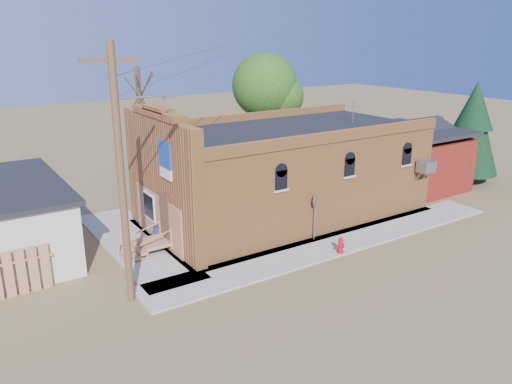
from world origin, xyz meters
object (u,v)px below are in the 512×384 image
stop_sign (315,205)px  trash_barrel (159,234)px  brick_bar (282,173)px  utility_pole (122,172)px  fire_hydrant (341,245)px

stop_sign → trash_barrel: (-6.11, 3.70, -1.34)m
brick_bar → stop_sign: 3.83m
utility_pole → fire_hydrant: (8.96, -1.20, -4.34)m
utility_pole → trash_barrel: bearing=56.5°
brick_bar → fire_hydrant: size_ratio=22.91×
brick_bar → trash_barrel: size_ratio=22.56×
fire_hydrant → brick_bar: bearing=60.2°
utility_pole → stop_sign: size_ratio=4.07×
utility_pole → trash_barrel: 6.73m
fire_hydrant → trash_barrel: trash_barrel is taller
fire_hydrant → trash_barrel: size_ratio=0.98×
stop_sign → trash_barrel: stop_sign is taller
fire_hydrant → stop_sign: stop_sign is taller
utility_pole → fire_hydrant: bearing=-7.7°
utility_pole → stop_sign: 9.46m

